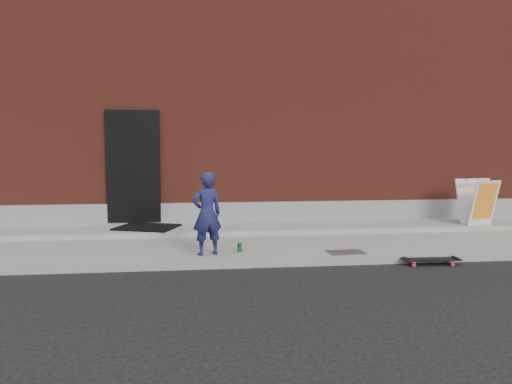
{
  "coord_description": "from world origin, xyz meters",
  "views": [
    {
      "loc": [
        -1.34,
        -7.24,
        1.83
      ],
      "look_at": [
        -0.38,
        0.8,
        1.07
      ],
      "focal_mm": 35.0,
      "sensor_mm": 36.0,
      "label": 1
    }
  ],
  "objects": [
    {
      "name": "soda_can",
      "position": [
        -0.68,
        0.46,
        0.22
      ],
      "size": [
        0.09,
        0.09,
        0.14
      ],
      "primitive_type": "cylinder",
      "rotation": [
        0.0,
        0.0,
        -0.25
      ],
      "color": "#18783C",
      "rests_on": "sidewalk"
    },
    {
      "name": "apron",
      "position": [
        0.0,
        2.4,
        0.2
      ],
      "size": [
        20.0,
        1.2,
        0.1
      ],
      "primitive_type": "cube",
      "color": "gray",
      "rests_on": "sidewalk"
    },
    {
      "name": "sidewalk",
      "position": [
        0.0,
        1.5,
        0.07
      ],
      "size": [
        20.0,
        3.0,
        0.15
      ],
      "primitive_type": "cube",
      "color": "gray",
      "rests_on": "ground"
    },
    {
      "name": "doormat",
      "position": [
        -2.3,
        2.36,
        0.27
      ],
      "size": [
        1.31,
        1.18,
        0.03
      ],
      "primitive_type": "cube",
      "rotation": [
        0.0,
        0.0,
        -0.34
      ],
      "color": "black",
      "rests_on": "apron"
    },
    {
      "name": "pizza_sign",
      "position": [
        4.19,
        2.0,
        0.71
      ],
      "size": [
        0.67,
        0.75,
        0.92
      ],
      "color": "silver",
      "rests_on": "apron"
    },
    {
      "name": "building",
      "position": [
        -0.0,
        6.99,
        2.5
      ],
      "size": [
        20.0,
        8.1,
        5.0
      ],
      "color": "maroon",
      "rests_on": "ground"
    },
    {
      "name": "ground",
      "position": [
        0.0,
        0.0,
        0.0
      ],
      "size": [
        80.0,
        80.0,
        0.0
      ],
      "primitive_type": "plane",
      "color": "black",
      "rests_on": "ground"
    },
    {
      "name": "child",
      "position": [
        -1.2,
        0.33,
        0.79
      ],
      "size": [
        0.54,
        0.43,
        1.28
      ],
      "primitive_type": "imported",
      "rotation": [
        0.0,
        0.0,
        3.45
      ],
      "color": "#1C1D4E",
      "rests_on": "sidewalk"
    },
    {
      "name": "utility_plate",
      "position": [
        0.96,
        0.2,
        0.16
      ],
      "size": [
        0.58,
        0.39,
        0.02
      ],
      "primitive_type": "cube",
      "rotation": [
        0.0,
        0.0,
        0.07
      ],
      "color": "#5B5B60",
      "rests_on": "sidewalk"
    },
    {
      "name": "skateboard",
      "position": [
        2.2,
        -0.12,
        0.08
      ],
      "size": [
        0.87,
        0.27,
        0.1
      ],
      "color": "red",
      "rests_on": "ground"
    }
  ]
}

